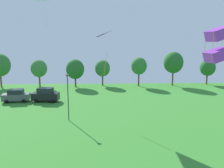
# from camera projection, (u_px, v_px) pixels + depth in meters

# --- Properties ---
(kite_flying_2) EXTENTS (1.58, 1.45, 2.42)m
(kite_flying_2) POSITION_uv_depth(u_px,v_px,m) (218.00, 44.00, 15.61)
(kite_flying_2) COLOR purple
(kite_flying_3) EXTENTS (2.51, 3.46, 5.59)m
(kite_flying_3) POSITION_uv_depth(u_px,v_px,m) (113.00, 40.00, 31.98)
(kite_flying_3) COLOR purple
(kite_flying_7) EXTENTS (2.36, 1.98, 3.00)m
(kite_flying_7) POSITION_uv_depth(u_px,v_px,m) (48.00, 7.00, 31.26)
(kite_flying_7) COLOR green
(parked_car_leftmost) EXTENTS (4.75, 2.49, 2.23)m
(parked_car_leftmost) POSITION_uv_depth(u_px,v_px,m) (16.00, 96.00, 41.51)
(parked_car_leftmost) COLOR #4C5156
(parked_car_leftmost) RESTS_ON ground
(parked_car_second_from_left) EXTENTS (4.79, 2.31, 2.48)m
(parked_car_second_from_left) POSITION_uv_depth(u_px,v_px,m) (45.00, 95.00, 41.57)
(parked_car_second_from_left) COLOR black
(parked_car_second_from_left) RESTS_ON ground
(light_post_1) EXTENTS (0.36, 0.20, 6.34)m
(light_post_1) POSITION_uv_depth(u_px,v_px,m) (68.00, 95.00, 31.58)
(light_post_1) COLOR #2D2D33
(light_post_1) RESTS_ON ground
(treeline_tree_0) EXTENTS (4.74, 4.74, 7.68)m
(treeline_tree_0) POSITION_uv_depth(u_px,v_px,m) (0.00, 65.00, 53.29)
(treeline_tree_0) COLOR brown
(treeline_tree_0) RESTS_ON ground
(treeline_tree_1) EXTENTS (3.62, 3.62, 6.28)m
(treeline_tree_1) POSITION_uv_depth(u_px,v_px,m) (39.00, 68.00, 53.57)
(treeline_tree_1) COLOR brown
(treeline_tree_1) RESTS_ON ground
(treeline_tree_2) EXTENTS (4.10, 4.10, 6.37)m
(treeline_tree_2) POSITION_uv_depth(u_px,v_px,m) (75.00, 69.00, 53.63)
(treeline_tree_2) COLOR brown
(treeline_tree_2) RESTS_ON ground
(treeline_tree_3) EXTENTS (3.56, 3.56, 6.04)m
(treeline_tree_3) POSITION_uv_depth(u_px,v_px,m) (102.00, 68.00, 55.52)
(treeline_tree_3) COLOR brown
(treeline_tree_3) RESTS_ON ground
(treeline_tree_4) EXTENTS (3.63, 3.63, 6.72)m
(treeline_tree_4) POSITION_uv_depth(u_px,v_px,m) (139.00, 66.00, 54.50)
(treeline_tree_4) COLOR brown
(treeline_tree_4) RESTS_ON ground
(treeline_tree_5) EXTENTS (4.55, 4.55, 7.94)m
(treeline_tree_5) POSITION_uv_depth(u_px,v_px,m) (173.00, 63.00, 55.12)
(treeline_tree_5) COLOR brown
(treeline_tree_5) RESTS_ON ground
(treeline_tree_6) EXTENTS (3.63, 3.63, 6.06)m
(treeline_tree_6) POSITION_uv_depth(u_px,v_px,m) (208.00, 68.00, 56.86)
(treeline_tree_6) COLOR brown
(treeline_tree_6) RESTS_ON ground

